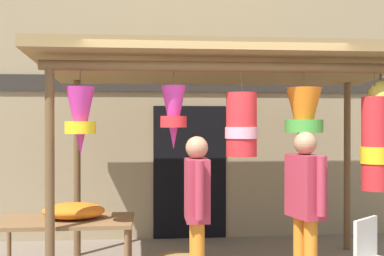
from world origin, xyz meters
TOP-DOWN VIEW (x-y plane):
  - shop_facade at (-0.00, 2.66)m, footprint 11.24×0.29m
  - market_stall_canopy at (0.31, 0.68)m, footprint 4.16×2.16m
  - display_table at (-1.54, 0.52)m, footprint 1.44×0.74m
  - flower_heap_on_table at (-1.44, 0.53)m, footprint 0.66×0.46m
  - folding_chair at (1.44, -0.39)m, footprint 0.56×0.56m
  - customer_foreground at (-0.19, -0.04)m, footprint 0.22×0.59m
  - shopper_by_bananas at (0.86, -0.10)m, footprint 0.32×0.58m

SIDE VIEW (x-z plane):
  - folding_chair at x=1.44m, z-range 0.08..0.92m
  - display_table at x=-1.54m, z-range 0.29..1.00m
  - flower_heap_on_table at x=-1.44m, z-range 0.71..0.89m
  - customer_foreground at x=-0.19m, z-range 0.14..1.75m
  - shopper_by_bananas at x=0.86m, z-range 0.15..1.80m
  - shop_facade at x=0.00m, z-range 0.00..3.76m
  - market_stall_canopy at x=0.31m, z-range 0.91..3.45m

